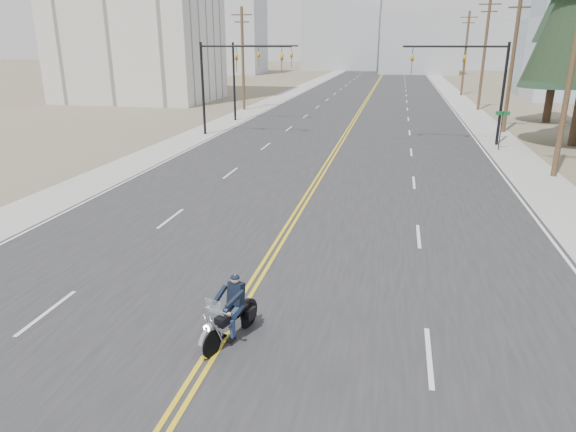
# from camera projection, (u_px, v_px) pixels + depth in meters

# --- Properties ---
(road) EXTENTS (20.00, 200.00, 0.01)m
(road) POSITION_uv_depth(u_px,v_px,m) (371.00, 94.00, 74.06)
(road) COLOR #303033
(road) RESTS_ON ground
(sidewalk_left) EXTENTS (3.00, 200.00, 0.01)m
(sidewalk_left) POSITION_uv_depth(u_px,v_px,m) (293.00, 92.00, 76.30)
(sidewalk_left) COLOR #A5A5A0
(sidewalk_left) RESTS_ON ground
(sidewalk_right) EXTENTS (3.00, 200.00, 0.01)m
(sidewalk_right) POSITION_uv_depth(u_px,v_px,m) (454.00, 95.00, 71.81)
(sidewalk_right) COLOR #A5A5A0
(sidewalk_right) RESTS_ON ground
(traffic_mast_left) EXTENTS (7.10, 0.26, 7.00)m
(traffic_mast_left) POSITION_uv_depth(u_px,v_px,m) (227.00, 71.00, 39.00)
(traffic_mast_left) COLOR black
(traffic_mast_left) RESTS_ON ground
(traffic_mast_right) EXTENTS (7.10, 0.26, 7.00)m
(traffic_mast_right) POSITION_uv_depth(u_px,v_px,m) (474.00, 73.00, 35.50)
(traffic_mast_right) COLOR black
(traffic_mast_right) RESTS_ON ground
(traffic_mast_far) EXTENTS (6.10, 0.26, 7.00)m
(traffic_mast_far) POSITION_uv_depth(u_px,v_px,m) (251.00, 67.00, 46.50)
(traffic_mast_far) COLOR black
(traffic_mast_far) RESTS_ON ground
(street_sign) EXTENTS (0.90, 0.06, 2.62)m
(street_sign) POSITION_uv_depth(u_px,v_px,m) (502.00, 124.00, 34.29)
(street_sign) COLOR black
(street_sign) RESTS_ON ground
(utility_pole_b) EXTENTS (2.20, 0.30, 11.50)m
(utility_pole_b) POSITION_uv_depth(u_px,v_px,m) (573.00, 62.00, 26.13)
(utility_pole_b) COLOR brown
(utility_pole_b) RESTS_ON ground
(utility_pole_c) EXTENTS (2.20, 0.30, 11.00)m
(utility_pole_c) POSITION_uv_depth(u_px,v_px,m) (513.00, 59.00, 40.12)
(utility_pole_c) COLOR brown
(utility_pole_c) RESTS_ON ground
(utility_pole_d) EXTENTS (2.20, 0.30, 11.50)m
(utility_pole_d) POSITION_uv_depth(u_px,v_px,m) (484.00, 52.00, 53.95)
(utility_pole_d) COLOR brown
(utility_pole_d) RESTS_ON ground
(utility_pole_e) EXTENTS (2.20, 0.30, 11.00)m
(utility_pole_e) POSITION_uv_depth(u_px,v_px,m) (466.00, 52.00, 69.79)
(utility_pole_e) COLOR brown
(utility_pole_e) RESTS_ON ground
(utility_pole_left) EXTENTS (2.20, 0.30, 10.50)m
(utility_pole_left) POSITION_uv_depth(u_px,v_px,m) (243.00, 57.00, 54.35)
(utility_pole_left) COLOR brown
(utility_pole_left) RESTS_ON ground
(haze_bldg_a) EXTENTS (14.00, 12.00, 22.00)m
(haze_bldg_a) POSITION_uv_depth(u_px,v_px,m) (232.00, 25.00, 119.09)
(haze_bldg_a) COLOR #B7BCC6
(haze_bldg_a) RESTS_ON ground
(haze_bldg_b) EXTENTS (18.00, 14.00, 14.00)m
(haze_bldg_b) POSITION_uv_depth(u_px,v_px,m) (419.00, 43.00, 121.25)
(haze_bldg_b) COLOR #ADB2B7
(haze_bldg_b) RESTS_ON ground
(haze_bldg_d) EXTENTS (20.00, 15.00, 26.00)m
(haze_bldg_d) POSITION_uv_depth(u_px,v_px,m) (343.00, 19.00, 137.14)
(haze_bldg_d) COLOR #ADB2B7
(haze_bldg_d) RESTS_ON ground
(haze_bldg_e) EXTENTS (14.00, 14.00, 12.00)m
(haze_bldg_e) POSITION_uv_depth(u_px,v_px,m) (479.00, 47.00, 141.44)
(haze_bldg_e) COLOR #B7BCC6
(haze_bldg_e) RESTS_ON ground
(haze_bldg_f) EXTENTS (12.00, 12.00, 16.00)m
(haze_bldg_f) POSITION_uv_depth(u_px,v_px,m) (196.00, 39.00, 136.88)
(haze_bldg_f) COLOR #ADB2B7
(haze_bldg_f) RESTS_ON ground
(motorcyclist) EXTENTS (1.52, 2.29, 1.65)m
(motorcyclist) POSITION_uv_depth(u_px,v_px,m) (229.00, 310.00, 12.31)
(motorcyclist) COLOR black
(motorcyclist) RESTS_ON ground
(conifer_far) EXTENTS (5.84, 5.84, 15.65)m
(conifer_far) POSITION_uv_depth(u_px,v_px,m) (562.00, 18.00, 44.35)
(conifer_far) COLOR #382619
(conifer_far) RESTS_ON ground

